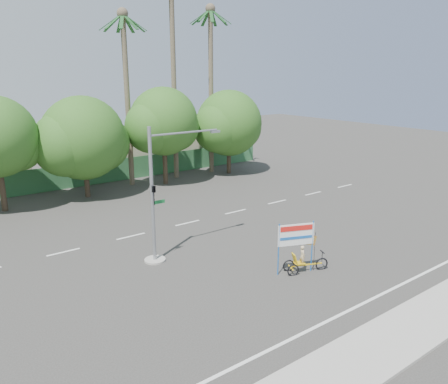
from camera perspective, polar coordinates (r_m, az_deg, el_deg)
ground at (r=21.55m, az=2.12°, el=-10.85°), size 120.00×120.00×0.00m
sidewalk_near at (r=17.15m, az=18.94°, el=-19.07°), size 50.00×2.40×0.12m
fence at (r=39.42m, az=-17.81°, el=2.19°), size 38.00×0.08×2.00m
building_right at (r=46.35m, az=-10.39°, el=5.59°), size 14.00×8.00×3.60m
tree_center at (r=35.20m, az=-17.99°, el=6.41°), size 7.62×6.40×7.85m
tree_right at (r=37.90m, az=-7.96°, el=8.79°), size 6.90×5.80×8.36m
tree_far_right at (r=41.76m, az=0.60°, el=8.72°), size 7.38×6.20×7.94m
palm_tall at (r=39.98m, az=-6.65°, el=16.68°), size 3.73×3.79×17.45m
palm_mid at (r=42.12m, az=-1.73°, el=15.26°), size 3.73×3.79×15.45m
palm_short at (r=37.90m, az=-12.64°, el=14.07°), size 3.73×3.79×14.45m
traffic_signal at (r=22.45m, az=-8.60°, el=-1.89°), size 4.72×1.10×7.00m
trike_billboard at (r=21.75m, az=9.92°, el=-7.72°), size 2.54×1.23×2.66m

